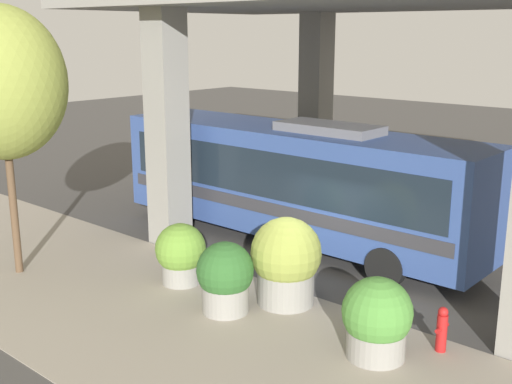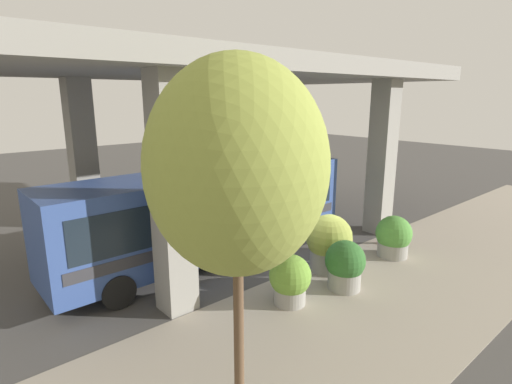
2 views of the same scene
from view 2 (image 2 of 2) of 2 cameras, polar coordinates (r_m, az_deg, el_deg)
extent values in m
plane|color=#474442|center=(14.64, 7.62, -10.31)|extent=(80.00, 80.00, 0.00)
cube|color=gray|center=(13.06, 17.81, -13.92)|extent=(6.00, 40.00, 0.02)
cube|color=gray|center=(17.99, 17.54, 4.60)|extent=(0.90, 0.90, 6.57)
cube|color=gray|center=(10.87, -11.88, -0.63)|extent=(0.90, 0.90, 6.57)
cube|color=gray|center=(22.41, 2.08, 6.89)|extent=(0.90, 0.90, 6.57)
cube|color=gray|center=(17.23, -23.42, 3.74)|extent=(0.90, 0.90, 6.57)
cube|color=gray|center=(16.32, -2.63, 16.99)|extent=(9.40, 18.13, 0.60)
cube|color=#334C8C|center=(14.50, -6.71, -2.58)|extent=(2.54, 11.37, 2.88)
cube|color=#19232D|center=(14.41, -6.75, -1.26)|extent=(2.58, 10.46, 1.27)
cube|color=#333338|center=(14.67, -6.65, -4.74)|extent=(2.58, 10.80, 0.35)
cube|color=slate|center=(14.80, -3.24, 4.02)|extent=(1.27, 2.84, 0.24)
cylinder|color=black|center=(12.29, -19.10, -13.30)|extent=(0.28, 1.00, 1.00)
cylinder|color=black|center=(14.35, -22.76, -9.64)|extent=(0.28, 1.00, 1.00)
cylinder|color=black|center=(16.39, 6.61, -5.75)|extent=(0.28, 1.00, 1.00)
cylinder|color=black|center=(17.98, 1.00, -3.89)|extent=(0.28, 1.00, 1.00)
cylinder|color=#B21919|center=(17.10, 17.41, -5.89)|extent=(0.20, 0.20, 0.76)
sphere|color=#B21919|center=(16.97, 17.52, -4.49)|extent=(0.19, 0.19, 0.19)
cylinder|color=#B21919|center=(16.99, 17.87, -5.65)|extent=(0.12, 0.09, 0.09)
cylinder|color=#B21919|center=(17.14, 17.01, -5.42)|extent=(0.12, 0.09, 0.09)
cylinder|color=gray|center=(15.99, 18.91, -7.77)|extent=(1.10, 1.10, 0.56)
sphere|color=#4C8C38|center=(15.78, 19.09, -5.59)|extent=(1.32, 1.32, 1.32)
sphere|color=#BF334C|center=(16.00, 18.80, -6.10)|extent=(0.39, 0.39, 0.39)
cylinder|color=gray|center=(14.19, 10.27, -9.51)|extent=(1.27, 1.27, 0.78)
sphere|color=olive|center=(13.89, 10.41, -6.39)|extent=(1.58, 1.58, 1.58)
sphere|color=#993F8C|center=(14.16, 10.19, -7.09)|extent=(0.44, 0.44, 0.44)
cylinder|color=gray|center=(13.04, 12.48, -12.14)|extent=(1.02, 1.02, 0.62)
sphere|color=#2D6028|center=(12.78, 12.63, -9.50)|extent=(1.25, 1.25, 1.25)
sphere|color=orange|center=(13.00, 12.40, -10.04)|extent=(0.36, 0.36, 0.36)
cylinder|color=gray|center=(11.99, 4.84, -14.45)|extent=(0.92, 0.92, 0.55)
sphere|color=olive|center=(11.71, 4.90, -11.80)|extent=(1.22, 1.22, 1.22)
sphere|color=orange|center=(11.94, 4.79, -12.39)|extent=(0.32, 0.32, 0.32)
cylinder|color=brown|center=(7.61, -2.49, -17.96)|extent=(0.19, 0.19, 3.85)
ellipsoid|color=olive|center=(6.59, -2.75, 3.59)|extent=(3.05, 3.05, 3.66)
camera|label=1|loc=(18.76, 57.29, 7.64)|focal=45.00mm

